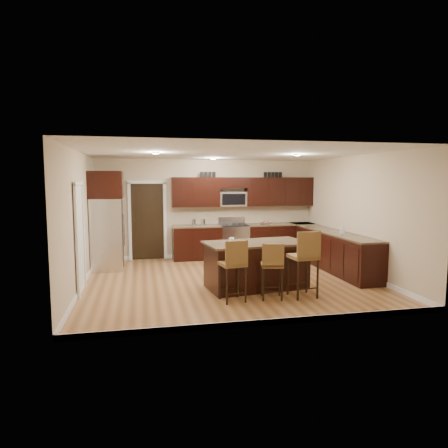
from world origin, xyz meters
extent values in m
plane|color=#9F6D3F|center=(0.00, 0.00, 0.00)|extent=(6.00, 6.00, 0.00)
plane|color=silver|center=(0.00, 0.00, 2.70)|extent=(6.00, 6.00, 0.00)
plane|color=#C1AC8B|center=(0.00, 2.75, 1.35)|extent=(6.00, 0.00, 6.00)
plane|color=#C1AC8B|center=(-3.00, 0.00, 1.35)|extent=(0.00, 5.50, 5.50)
plane|color=#C1AC8B|center=(3.00, 0.00, 1.35)|extent=(0.00, 5.50, 5.50)
cube|color=black|center=(-0.35, 2.45, 0.44)|extent=(1.30, 0.60, 0.88)
cube|color=black|center=(2.03, 2.45, 0.44)|extent=(1.94, 0.60, 0.88)
cube|color=black|center=(2.70, 0.48, 0.44)|extent=(0.60, 3.35, 0.88)
cube|color=brown|center=(-0.35, 2.45, 0.90)|extent=(1.30, 0.63, 0.04)
cube|color=brown|center=(2.03, 2.45, 0.90)|extent=(1.94, 0.63, 0.04)
cube|color=brown|center=(2.70, 0.48, 0.90)|extent=(0.63, 3.35, 0.04)
cube|color=black|center=(-0.35, 2.58, 1.82)|extent=(1.30, 0.33, 0.80)
cube|color=black|center=(2.03, 2.58, 1.82)|extent=(1.94, 0.33, 0.80)
cube|color=black|center=(0.68, 2.58, 2.07)|extent=(0.76, 0.33, 0.30)
cube|color=silver|center=(0.68, 2.45, 0.45)|extent=(0.76, 0.64, 0.90)
cube|color=black|center=(0.68, 2.45, 0.91)|extent=(0.76, 0.60, 0.03)
cube|color=black|center=(0.68, 2.15, 0.45)|extent=(0.65, 0.01, 0.45)
cube|color=silver|center=(0.68, 2.72, 1.02)|extent=(0.76, 0.05, 0.18)
cube|color=silver|center=(0.68, 2.60, 1.62)|extent=(0.76, 0.31, 0.40)
cube|color=black|center=(-1.65, 2.73, 1.03)|extent=(0.85, 0.03, 2.06)
cube|color=white|center=(-2.98, -0.30, 1.02)|extent=(0.03, 0.80, 2.04)
cube|color=black|center=(0.41, -0.67, 0.44)|extent=(2.01, 1.19, 0.88)
cube|color=brown|center=(0.41, -0.67, 0.90)|extent=(2.12, 1.30, 0.04)
cube|color=black|center=(0.41, -0.67, 0.04)|extent=(1.92, 1.10, 0.09)
cube|color=brown|center=(-0.25, -1.45, 0.67)|extent=(0.47, 0.47, 0.06)
cube|color=brown|center=(-0.22, -1.63, 0.89)|extent=(0.41, 0.11, 0.44)
cylinder|color=black|center=(-0.43, -1.62, 0.32)|extent=(0.04, 0.04, 0.64)
cylinder|color=black|center=(-0.08, -1.62, 0.32)|extent=(0.04, 0.04, 0.64)
cylinder|color=black|center=(-0.43, -1.27, 0.32)|extent=(0.04, 0.04, 0.64)
cylinder|color=black|center=(-0.08, -1.27, 0.32)|extent=(0.04, 0.04, 0.64)
cube|color=brown|center=(0.48, -1.45, 0.62)|extent=(0.46, 0.46, 0.05)
cube|color=brown|center=(0.44, -1.62, 0.82)|extent=(0.38, 0.12, 0.41)
cylinder|color=black|center=(0.31, -1.61, 0.30)|extent=(0.03, 0.03, 0.59)
cylinder|color=black|center=(0.64, -1.61, 0.30)|extent=(0.03, 0.03, 0.59)
cylinder|color=black|center=(0.31, -1.28, 0.30)|extent=(0.03, 0.03, 0.59)
cylinder|color=black|center=(0.64, -1.28, 0.30)|extent=(0.03, 0.03, 0.59)
cube|color=brown|center=(1.07, -1.45, 0.75)|extent=(0.51, 0.51, 0.07)
cube|color=brown|center=(1.09, -1.65, 0.99)|extent=(0.46, 0.09, 0.49)
cylinder|color=black|center=(0.87, -1.64, 0.36)|extent=(0.04, 0.04, 0.71)
cylinder|color=black|center=(1.27, -1.64, 0.36)|extent=(0.04, 0.04, 0.71)
cylinder|color=black|center=(0.87, -1.25, 0.36)|extent=(0.04, 0.04, 0.71)
cylinder|color=black|center=(1.27, -1.25, 0.36)|extent=(0.04, 0.04, 0.71)
cube|color=silver|center=(-2.62, 1.65, 0.86)|extent=(0.72, 0.86, 1.71)
cube|color=black|center=(-2.26, 1.65, 0.86)|extent=(0.01, 0.02, 1.63)
cylinder|color=silver|center=(-2.23, 1.57, 0.94)|extent=(0.02, 0.02, 0.76)
cylinder|color=silver|center=(-2.23, 1.73, 0.94)|extent=(0.02, 0.02, 0.76)
cube|color=black|center=(-2.62, 1.65, 2.03)|extent=(0.78, 0.92, 0.64)
cube|color=brown|center=(1.11, 1.79, 0.01)|extent=(0.93, 0.69, 0.01)
imported|color=silver|center=(1.61, 2.45, 0.96)|extent=(0.36, 0.36, 0.08)
imported|color=#B2B2B2|center=(2.70, 0.14, 1.02)|extent=(0.12, 0.12, 0.21)
cylinder|color=silver|center=(-0.43, 2.45, 1.01)|extent=(0.12, 0.12, 0.18)
cylinder|color=silver|center=(-0.17, 2.45, 1.01)|extent=(0.11, 0.11, 0.18)
cylinder|color=white|center=(-0.09, -0.67, 0.97)|extent=(0.10, 0.10, 0.10)
camera|label=1|loc=(-1.82, -8.19, 2.14)|focal=32.00mm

